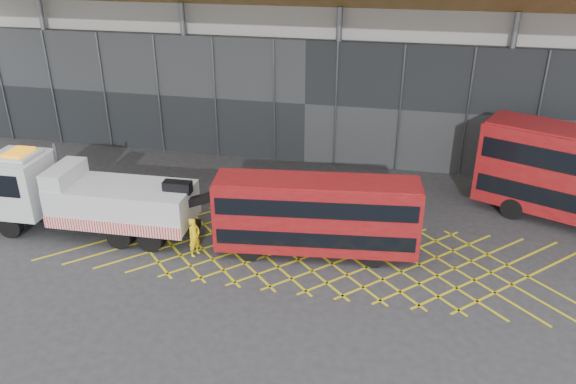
# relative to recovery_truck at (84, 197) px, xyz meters

# --- Properties ---
(ground_plane) EXTENTS (120.00, 120.00, 0.00)m
(ground_plane) POSITION_rel_recovery_truck_xyz_m (7.10, 0.38, -2.00)
(ground_plane) COLOR #2C2C2F
(road_markings) EXTENTS (26.36, 7.16, 0.01)m
(road_markings) POSITION_rel_recovery_truck_xyz_m (11.90, 0.38, -1.99)
(road_markings) COLOR gold
(road_markings) RESTS_ON ground_plane
(construction_building) EXTENTS (55.00, 23.97, 18.00)m
(construction_building) POSITION_rel_recovery_truck_xyz_m (9.02, 18.77, 6.98)
(construction_building) COLOR gray
(construction_building) RESTS_ON ground_plane
(recovery_truck) EXTENTS (12.40, 3.21, 4.32)m
(recovery_truck) POSITION_rel_recovery_truck_xyz_m (0.00, 0.00, 0.00)
(recovery_truck) COLOR black
(recovery_truck) RESTS_ON ground_plane
(bus_towed) EXTENTS (9.70, 3.29, 3.87)m
(bus_towed) POSITION_rel_recovery_truck_xyz_m (11.77, 0.36, 0.15)
(bus_towed) COLOR maroon
(bus_towed) RESTS_ON ground_plane
(worker) EXTENTS (0.67, 0.82, 1.93)m
(worker) POSITION_rel_recovery_truck_xyz_m (6.17, -0.98, -1.03)
(worker) COLOR yellow
(worker) RESTS_ON ground_plane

